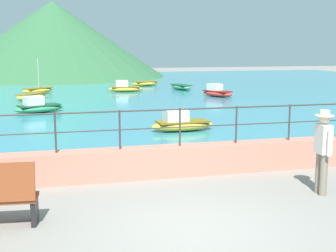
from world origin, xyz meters
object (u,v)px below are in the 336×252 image
boat_1 (181,123)px  boat_4 (38,90)px  boat_3 (31,96)px  person_walking (323,148)px  boat_0 (181,87)px  boat_5 (145,83)px  boat_6 (125,88)px  boat_7 (38,107)px  boat_2 (217,92)px

boat_1 → boat_4: size_ratio=1.01×
boat_3 → person_walking: bearing=-71.3°
boat_0 → boat_5: (-1.79, 3.79, 0.00)m
boat_1 → boat_6: same height
person_walking → boat_7: bearing=113.7°
boat_2 → boat_4: size_ratio=1.06×
boat_2 → boat_5: size_ratio=1.00×
boat_3 → boat_7: boat_7 is taller
boat_5 → boat_6: 4.93m
boat_3 → boat_5: same height
person_walking → boat_2: (4.41, 18.05, -0.65)m
boat_4 → boat_5: (7.94, 3.99, -0.01)m
boat_4 → boat_5: boat_4 is taller
boat_5 → boat_6: bearing=-117.8°
boat_4 → boat_7: 9.31m
boat_3 → boat_6: 6.80m
boat_6 → boat_3: bearing=-150.3°
boat_2 → boat_6: (-4.95, 4.38, 0.00)m
boat_1 → boat_4: bearing=109.0°
boat_6 → boat_0: bearing=7.9°
boat_5 → boat_7: 15.36m
person_walking → boat_4: boat_4 is taller
boat_6 → person_walking: bearing=-88.6°
boat_4 → boat_7: boat_4 is taller
boat_2 → boat_7: size_ratio=1.00×
boat_0 → boat_6: size_ratio=1.03×
boat_1 → boat_7: 7.90m
boat_1 → boat_7: bearing=129.8°
boat_1 → boat_4: (-5.30, 15.38, -0.06)m
boat_0 → boat_5: size_ratio=0.99×
boat_6 → boat_7: 10.44m
boat_1 → boat_6: (0.34, 15.02, 0.00)m
boat_2 → boat_6: bearing=138.5°
boat_5 → boat_6: size_ratio=1.04×
boat_1 → boat_2: same height
person_walking → boat_6: person_walking is taller
person_walking → boat_3: 20.13m
boat_2 → boat_3: size_ratio=1.03×
boat_3 → boat_6: boat_6 is taller
boat_0 → boat_5: bearing=115.3°
boat_3 → boat_4: (0.27, 3.74, 0.01)m
person_walking → boat_5: (1.76, 26.78, -0.72)m
boat_1 → boat_7: same height
boat_0 → boat_6: (-4.09, -0.57, 0.07)m
boat_5 → boat_6: (-2.30, -4.36, 0.07)m
boat_7 → boat_5: bearing=59.9°
boat_0 → boat_1: bearing=-105.9°
boat_2 → boat_6: 6.61m
boat_3 → boat_6: size_ratio=1.01×
boat_0 → boat_4: (-9.73, -0.20, 0.01)m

